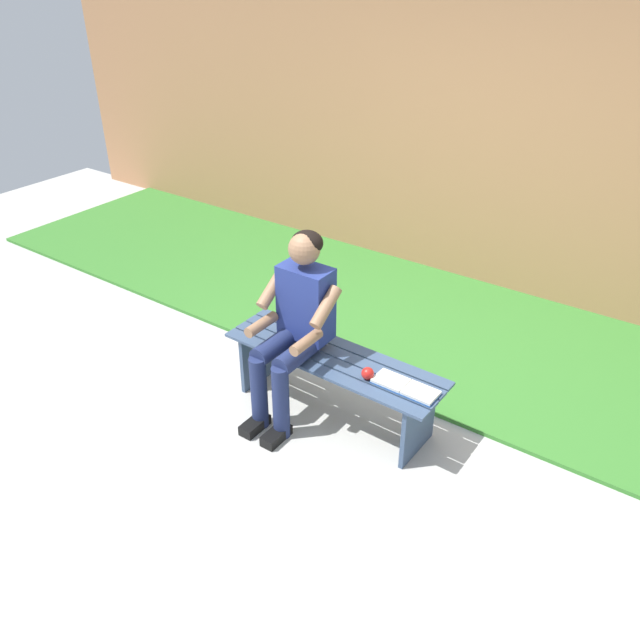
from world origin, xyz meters
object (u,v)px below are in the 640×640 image
book_open (405,387)px  apple (368,373)px  bench_near (333,371)px  person_seated (295,321)px

book_open → apple: bearing=12.3°
apple → book_open: 0.25m
bench_near → apple: 0.35m
book_open → bench_near: bearing=-2.1°
bench_near → person_seated: size_ratio=1.22×
apple → person_seated: bearing=2.6°
bench_near → person_seated: bearing=23.7°
bench_near → book_open: bearing=176.8°
person_seated → book_open: bearing=-174.8°
book_open → person_seated: bearing=6.4°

